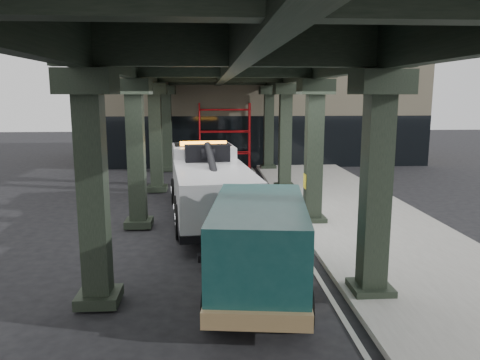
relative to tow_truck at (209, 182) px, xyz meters
name	(u,v)px	position (x,y,z in m)	size (l,w,h in m)	color
ground	(242,244)	(1.01, -3.03, -1.37)	(90.00, 90.00, 0.00)	black
sidewalk	(365,221)	(5.51, -1.03, -1.30)	(5.00, 40.00, 0.15)	gray
lane_stripe	(286,225)	(2.71, -1.03, -1.37)	(0.12, 38.00, 0.01)	silver
viaduct	(226,65)	(0.61, -1.03, 4.09)	(7.40, 32.00, 6.40)	black
building	(250,102)	(3.01, 16.97, 2.63)	(22.00, 10.00, 8.00)	#C6B793
scaffolding	(225,135)	(1.01, 11.62, 0.74)	(3.08, 0.88, 4.00)	#B60E12
tow_truck	(209,182)	(0.00, 0.00, 0.00)	(3.22, 8.76, 2.81)	black
towed_van	(259,243)	(1.14, -6.53, -0.20)	(2.73, 5.60, 2.19)	#113E3D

